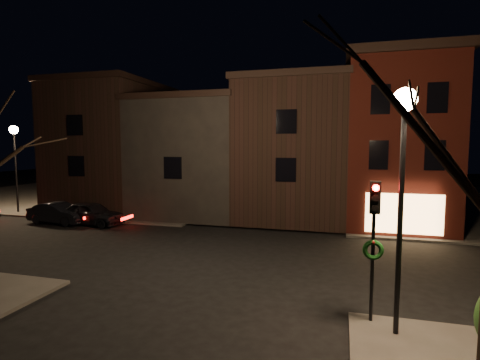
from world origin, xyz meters
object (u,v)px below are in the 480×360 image
object	(u,v)px
traffic_signal	(374,229)
parked_car_a	(91,213)
street_lamp_near	(403,144)
parked_car_b	(59,213)
street_lamp_far	(15,145)

from	to	relation	value
traffic_signal	parked_car_a	bearing A→B (deg)	149.76
street_lamp_near	parked_car_b	bearing A→B (deg)	153.11
parked_car_b	street_lamp_near	bearing A→B (deg)	-111.87
traffic_signal	parked_car_b	distance (m)	21.13
street_lamp_far	parked_car_a	size ratio (longest dim) A/B	1.47
street_lamp_far	parked_car_b	size ratio (longest dim) A/B	1.54
street_lamp_near	street_lamp_far	distance (m)	28.00
street_lamp_near	parked_car_b	xyz separation A→B (m)	(-19.43, 9.85, -4.49)
street_lamp_far	parked_car_b	xyz separation A→B (m)	(5.77, -2.35, -4.49)
street_lamp_near	parked_car_b	world-z (taller)	street_lamp_near
street_lamp_near	street_lamp_far	bearing A→B (deg)	154.17
street_lamp_far	parked_car_a	bearing A→B (deg)	-14.34
parked_car_a	traffic_signal	bearing A→B (deg)	-115.74
street_lamp_far	parked_car_a	xyz separation A→B (m)	(8.04, -2.05, -4.43)
traffic_signal	parked_car_a	world-z (taller)	traffic_signal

